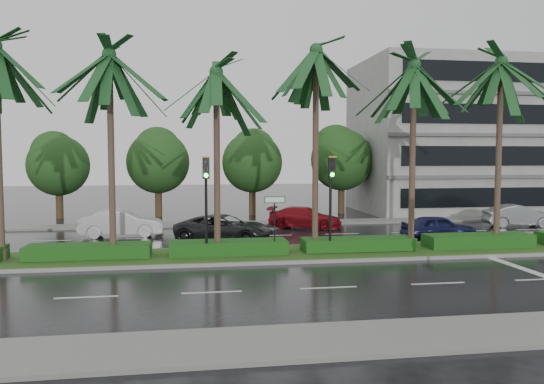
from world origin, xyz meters
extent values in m
plane|color=black|center=(0.00, 0.00, 0.00)|extent=(120.00, 120.00, 0.00)
cube|color=slate|center=(0.00, -10.20, 0.06)|extent=(40.00, 2.40, 0.12)
cube|color=slate|center=(0.00, 12.00, 0.06)|extent=(40.00, 2.00, 0.12)
cube|color=gray|center=(0.00, 1.00, 0.07)|extent=(36.00, 4.00, 0.14)
cube|color=#2C4F1A|center=(0.00, 1.00, 0.14)|extent=(35.60, 3.70, 0.02)
cube|color=#184112|center=(-9.00, 1.00, 0.45)|extent=(5.20, 1.40, 0.60)
cube|color=#184112|center=(-3.00, 1.00, 0.45)|extent=(5.20, 1.40, 0.60)
cube|color=#184112|center=(3.00, 1.00, 0.45)|extent=(5.20, 1.40, 0.60)
cube|color=#184112|center=(9.00, 1.00, 0.45)|extent=(5.20, 1.40, 0.60)
cube|color=silver|center=(-12.00, 7.00, 0.01)|extent=(2.00, 0.12, 0.01)
cube|color=silver|center=(-8.00, -5.00, 0.01)|extent=(2.00, 0.12, 0.01)
cube|color=silver|center=(-8.00, 7.00, 0.01)|extent=(2.00, 0.12, 0.01)
cube|color=silver|center=(-4.00, -5.00, 0.01)|extent=(2.00, 0.12, 0.01)
cube|color=silver|center=(-4.00, 7.00, 0.01)|extent=(2.00, 0.12, 0.01)
cube|color=silver|center=(0.00, -5.00, 0.01)|extent=(2.00, 0.12, 0.01)
cube|color=silver|center=(0.00, 7.00, 0.01)|extent=(2.00, 0.12, 0.01)
cube|color=silver|center=(4.00, -5.00, 0.01)|extent=(2.00, 0.12, 0.01)
cube|color=silver|center=(4.00, 7.00, 0.01)|extent=(2.00, 0.12, 0.01)
cube|color=silver|center=(8.00, -5.00, 0.01)|extent=(2.00, 0.12, 0.01)
cube|color=silver|center=(8.00, 7.00, 0.01)|extent=(2.00, 0.12, 0.01)
cube|color=silver|center=(12.00, 7.00, 0.01)|extent=(2.00, 0.12, 0.01)
cube|color=silver|center=(16.00, 7.00, 0.01)|extent=(2.00, 0.12, 0.01)
cube|color=silver|center=(8.50, -3.00, 0.01)|extent=(0.40, 6.00, 0.01)
cylinder|color=#413025|center=(-12.50, 1.00, 0.37)|extent=(0.40, 0.40, 0.44)
cylinder|color=#413025|center=(-8.00, 1.10, 4.48)|extent=(0.28, 0.28, 8.66)
cylinder|color=#413025|center=(-8.00, 1.10, 0.37)|extent=(0.40, 0.40, 0.44)
cylinder|color=#413025|center=(-3.50, 0.90, 4.15)|extent=(0.28, 0.28, 8.01)
cylinder|color=#413025|center=(-3.50, 0.90, 0.37)|extent=(0.40, 0.40, 0.44)
cylinder|color=#413025|center=(1.00, 1.20, 4.72)|extent=(0.28, 0.28, 9.14)
cylinder|color=#413025|center=(1.00, 1.20, 0.37)|extent=(0.40, 0.40, 0.44)
cylinder|color=#413025|center=(5.50, 0.80, 4.41)|extent=(0.28, 0.28, 8.52)
cylinder|color=#413025|center=(5.50, 0.80, 0.37)|extent=(0.40, 0.40, 0.44)
cylinder|color=#413025|center=(10.00, 1.10, 4.57)|extent=(0.28, 0.28, 8.85)
cylinder|color=#413025|center=(10.00, 1.10, 0.37)|extent=(0.40, 0.40, 0.44)
cylinder|color=black|center=(-4.00, 0.40, 1.85)|extent=(0.12, 0.12, 3.40)
cube|color=black|center=(-4.00, 0.22, 4.00)|extent=(0.30, 0.18, 0.90)
cube|color=gold|center=(-4.00, 0.10, 4.48)|extent=(0.34, 0.12, 0.06)
cylinder|color=black|center=(-4.00, 0.12, 4.30)|extent=(0.18, 0.04, 0.18)
cylinder|color=black|center=(-4.00, 0.12, 4.00)|extent=(0.18, 0.04, 0.18)
cylinder|color=#0CE519|center=(-4.00, 0.12, 3.70)|extent=(0.18, 0.04, 0.18)
cylinder|color=black|center=(1.50, 0.40, 1.85)|extent=(0.12, 0.12, 3.40)
cube|color=black|center=(1.50, 0.22, 4.00)|extent=(0.30, 0.18, 0.90)
cube|color=gold|center=(1.50, 0.10, 4.48)|extent=(0.34, 0.12, 0.06)
cylinder|color=black|center=(1.50, 0.12, 4.30)|extent=(0.18, 0.04, 0.18)
cylinder|color=black|center=(1.50, 0.12, 4.00)|extent=(0.18, 0.04, 0.18)
cylinder|color=#0CE519|center=(1.50, 0.12, 3.70)|extent=(0.18, 0.04, 0.18)
cylinder|color=black|center=(-1.00, 0.50, 1.45)|extent=(0.06, 0.06, 2.60)
cube|color=#0C5926|center=(-1.00, 0.47, 2.60)|extent=(0.95, 0.04, 0.30)
cube|color=white|center=(-1.00, 0.45, 2.60)|extent=(0.85, 0.01, 0.22)
cylinder|color=#3C2A1B|center=(-14.00, 17.50, 1.06)|extent=(0.52, 0.52, 2.12)
sphere|color=#1F4419|center=(-14.00, 17.50, 3.81)|extent=(4.36, 4.36, 4.36)
sphere|color=#1F4419|center=(-14.00, 17.80, 4.66)|extent=(3.27, 3.27, 3.27)
cylinder|color=#3C2A1B|center=(-7.00, 17.50, 1.12)|extent=(0.52, 0.52, 2.24)
sphere|color=#1F4419|center=(-7.00, 17.50, 4.03)|extent=(4.61, 4.61, 4.61)
sphere|color=#1F4419|center=(-7.00, 17.80, 4.93)|extent=(3.45, 3.45, 3.45)
cylinder|color=#3C2A1B|center=(0.00, 17.50, 1.11)|extent=(0.52, 0.52, 2.22)
sphere|color=#1F4419|center=(0.00, 17.50, 4.00)|extent=(4.57, 4.57, 4.57)
sphere|color=#1F4419|center=(0.00, 17.80, 4.88)|extent=(3.43, 3.43, 3.43)
cylinder|color=#3C2A1B|center=(7.00, 17.50, 1.17)|extent=(0.52, 0.52, 2.33)
sphere|color=#1F4419|center=(7.00, 17.50, 4.20)|extent=(4.80, 4.80, 4.80)
sphere|color=#1F4419|center=(7.00, 17.80, 5.13)|extent=(3.60, 3.60, 3.60)
cylinder|color=#3C2A1B|center=(14.00, 17.50, 1.24)|extent=(0.52, 0.52, 2.48)
sphere|color=#1F4419|center=(14.00, 17.50, 4.46)|extent=(5.10, 5.10, 5.10)
sphere|color=#1F4419|center=(14.00, 17.80, 5.45)|extent=(3.82, 3.82, 3.82)
cube|color=gray|center=(17.00, 18.00, 6.00)|extent=(16.00, 10.00, 12.00)
imported|color=#B6B6B6|center=(-8.49, 7.92, 0.75)|extent=(1.71, 4.60, 1.50)
imported|color=black|center=(-2.92, 5.28, 0.71)|extent=(4.00, 5.64, 1.43)
imported|color=maroon|center=(2.39, 9.69, 0.66)|extent=(3.56, 4.94, 1.33)
imported|color=#181A48|center=(8.50, 4.07, 0.67)|extent=(1.74, 4.00, 1.34)
imported|color=slate|center=(16.00, 8.27, 0.70)|extent=(2.24, 4.45, 1.40)
camera|label=1|loc=(-4.67, -22.42, 4.56)|focal=35.00mm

